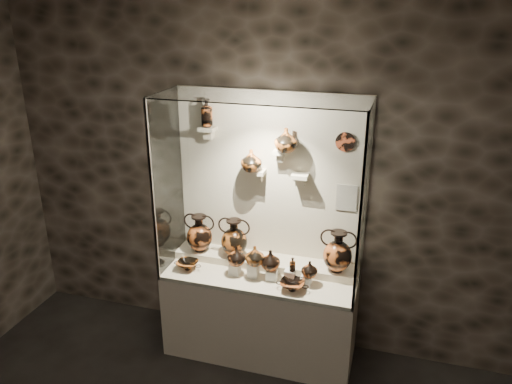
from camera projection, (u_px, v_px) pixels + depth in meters
The scene contains 35 objects.
wall_back at pixel (271, 181), 4.41m from camera, with size 5.00×0.02×3.20m, color black.
plinth at pixel (260, 315), 4.56m from camera, with size 1.70×0.60×0.80m, color beige.
front_tier at pixel (260, 276), 4.41m from camera, with size 1.68×0.58×0.03m, color beige.
rear_tier at pixel (266, 263), 4.56m from camera, with size 1.70×0.25×0.10m, color beige.
back_panel at pixel (270, 181), 4.41m from camera, with size 1.70×0.03×1.60m, color beige.
glass_front at pixel (250, 207), 3.86m from camera, with size 1.70×0.01×1.60m, color white.
glass_left at pixel (168, 183), 4.35m from camera, with size 0.01×0.60×1.60m, color white.
glass_right at pixel (364, 205), 3.90m from camera, with size 0.01×0.60×1.60m, color white.
glass_top at pixel (261, 97), 3.84m from camera, with size 1.70×0.60×0.01m, color white.
frame_post_left at pixel (153, 195), 4.09m from camera, with size 0.02×0.02×1.60m, color gray.
frame_post_right at pixel (360, 219), 3.64m from camera, with size 0.02×0.02×1.60m, color gray.
pedestal_a at pixel (235, 268), 4.40m from camera, with size 0.09×0.09×0.10m, color silver.
pedestal_b at pixel (253, 270), 4.35m from camera, with size 0.09×0.09×0.13m, color silver.
pedestal_c at pixel (272, 275), 4.31m from camera, with size 0.09×0.09×0.09m, color silver.
pedestal_d at pixel (290, 276), 4.27m from camera, with size 0.09×0.09×0.12m, color silver.
pedestal_e at pixel (306, 280), 4.24m from camera, with size 0.09×0.09×0.08m, color silver.
bracket_ul at pixel (208, 129), 4.32m from camera, with size 0.14×0.12×0.04m, color beige.
bracket_ca at pixel (257, 172), 4.33m from camera, with size 0.14×0.12×0.04m, color beige.
bracket_cb at pixel (280, 152), 4.20m from camera, with size 0.10×0.12×0.04m, color beige.
bracket_cc at pixel (300, 176), 4.23m from camera, with size 0.14×0.12×0.04m, color beige.
amphora_left at pixel (200, 233), 4.62m from camera, with size 0.29×0.29×0.36m, color #A84E20, non-canonical shape.
amphora_mid at pixel (234, 238), 4.52m from camera, with size 0.29×0.29×0.36m, color #A9541D, non-canonical shape.
amphora_right at pixel (338, 251), 4.26m from camera, with size 0.30×0.30×0.37m, color #A84E20, non-canonical shape.
jug_a at pixel (236, 256), 4.34m from camera, with size 0.16×0.16×0.17m, color #A84E20.
jug_b at pixel (255, 255), 4.28m from camera, with size 0.17×0.17×0.17m, color #A9541D.
jug_c at pixel (270, 260), 4.28m from camera, with size 0.17×0.17×0.18m, color #A84E20.
jug_e at pixel (310, 269), 4.19m from camera, with size 0.14×0.14×0.14m, color #A84E20.
lekythos_small at pixel (293, 264), 4.20m from camera, with size 0.06×0.06×0.14m, color #A9541D, non-canonical shape.
kylix_left at pixel (188, 264), 4.47m from camera, with size 0.24×0.21×0.10m, color #A9541D, non-canonical shape.
kylix_right at pixel (292, 285), 4.15m from camera, with size 0.26×0.22×0.10m, color #A84E20, non-canonical shape.
lekythos_tall at pixel (207, 112), 4.27m from camera, with size 0.11×0.11×0.27m, color #A84E20, non-canonical shape.
ovoid_vase_a at pixel (251, 160), 4.26m from camera, with size 0.18×0.18×0.19m, color #A9541D.
ovoid_vase_b at pixel (286, 140), 4.10m from camera, with size 0.19×0.19×0.20m, color #A9541D.
wall_plate at pixel (345, 142), 4.06m from camera, with size 0.16×0.16×0.02m, color #BC4925.
info_placard at pixel (347, 198), 4.24m from camera, with size 0.18×0.01×0.23m, color beige.
Camera 1 is at (1.06, -1.51, 3.11)m, focal length 35.00 mm.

